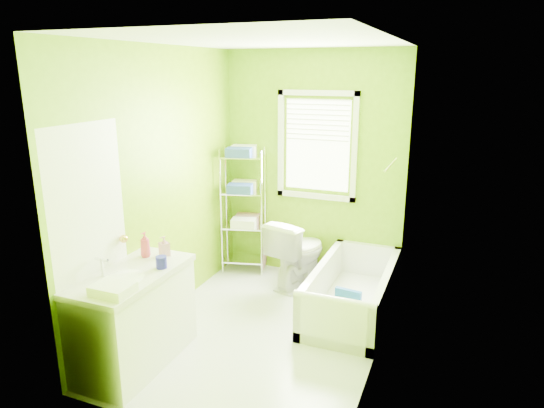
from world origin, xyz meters
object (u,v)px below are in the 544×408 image
at_px(bathtub, 352,298).
at_px(vanity, 134,316).
at_px(toilet, 298,252).
at_px(wire_shelf_unit, 244,197).

distance_m(bathtub, vanity, 2.13).
distance_m(toilet, vanity, 2.09).
xyz_separation_m(toilet, wire_shelf_unit, (-0.73, 0.17, 0.53)).
xyz_separation_m(bathtub, toilet, (-0.73, 0.44, 0.23)).
bearing_deg(bathtub, vanity, -134.10).
distance_m(vanity, wire_shelf_unit, 2.18).
distance_m(bathtub, wire_shelf_unit, 1.75).
height_order(toilet, vanity, vanity).
distance_m(bathtub, toilet, 0.88).
bearing_deg(vanity, wire_shelf_unit, 89.61).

